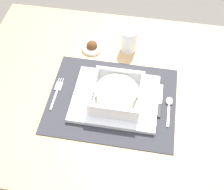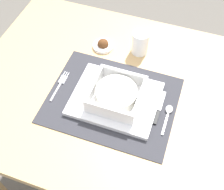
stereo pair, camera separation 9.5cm
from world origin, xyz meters
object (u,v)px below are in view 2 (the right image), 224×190
(butter_knife, at_px, (159,110))
(drinking_glass, at_px, (140,44))
(dining_table, at_px, (112,105))
(fork, at_px, (61,83))
(condiment_saucer, at_px, (103,45))
(porridge_bowl, at_px, (116,95))
(spoon, at_px, (168,112))

(butter_knife, distance_m, drinking_glass, 0.28)
(dining_table, distance_m, fork, 0.21)
(fork, height_order, condiment_saucer, condiment_saucer)
(butter_knife, bearing_deg, condiment_saucer, 138.59)
(drinking_glass, bearing_deg, butter_knife, -60.72)
(dining_table, distance_m, porridge_bowl, 0.16)
(dining_table, bearing_deg, condiment_saucer, 119.24)
(dining_table, bearing_deg, drinking_glass, 78.97)
(drinking_glass, xyz_separation_m, condiment_saucer, (-0.14, -0.02, -0.03))
(porridge_bowl, distance_m, spoon, 0.18)
(fork, bearing_deg, butter_knife, 0.17)
(dining_table, bearing_deg, spoon, -10.55)
(drinking_glass, distance_m, condiment_saucer, 0.14)
(porridge_bowl, relative_size, spoon, 1.43)
(porridge_bowl, bearing_deg, butter_knife, 4.90)
(fork, xyz_separation_m, butter_knife, (0.35, 0.00, 0.00))
(dining_table, xyz_separation_m, spoon, (0.21, -0.04, 0.11))
(porridge_bowl, xyz_separation_m, drinking_glass, (0.01, 0.25, -0.00))
(fork, relative_size, spoon, 1.20)
(butter_knife, height_order, drinking_glass, drinking_glass)
(dining_table, height_order, spoon, spoon)
(spoon, relative_size, butter_knife, 0.88)
(dining_table, xyz_separation_m, condiment_saucer, (-0.10, 0.18, 0.11))
(drinking_glass, bearing_deg, fork, -131.33)
(porridge_bowl, relative_size, drinking_glass, 1.80)
(drinking_glass, height_order, condiment_saucer, drinking_glass)
(dining_table, distance_m, condiment_saucer, 0.23)
(dining_table, relative_size, porridge_bowl, 6.16)
(spoon, bearing_deg, butter_knife, -174.98)
(dining_table, xyz_separation_m, fork, (-0.17, -0.04, 0.11))
(porridge_bowl, relative_size, butter_knife, 1.26)
(porridge_bowl, height_order, spoon, porridge_bowl)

